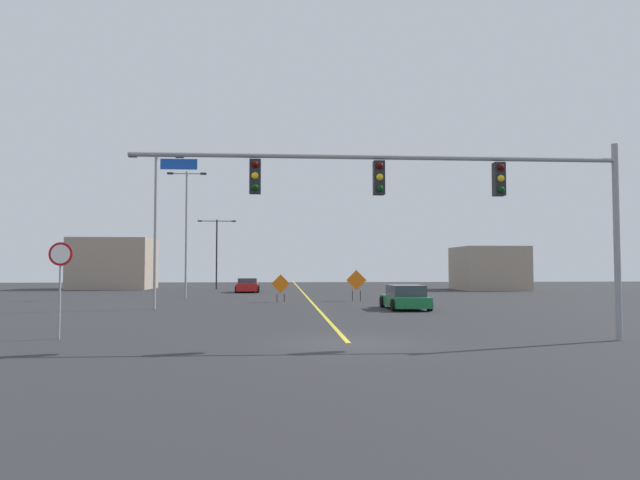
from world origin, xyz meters
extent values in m
plane|color=#2D2D30|center=(0.00, 0.00, 0.00)|extent=(141.49, 141.49, 0.00)
cube|color=yellow|center=(0.00, 39.30, 0.00)|extent=(0.16, 78.61, 0.01)
cylinder|color=gray|center=(8.57, 0.00, 3.12)|extent=(0.20, 0.20, 6.24)
cylinder|color=gray|center=(0.96, 0.00, 5.71)|extent=(15.22, 0.14, 0.14)
cube|color=black|center=(4.77, 0.00, 5.06)|extent=(0.34, 0.32, 1.05)
sphere|color=#3A0503|center=(4.77, -0.17, 5.41)|extent=(0.22, 0.22, 0.22)
sphere|color=yellow|center=(4.77, -0.17, 5.06)|extent=(0.22, 0.22, 0.22)
sphere|color=black|center=(4.77, -0.17, 4.71)|extent=(0.22, 0.22, 0.22)
cube|color=black|center=(0.96, 0.00, 5.06)|extent=(0.34, 0.32, 1.05)
sphere|color=#3A0503|center=(0.96, -0.17, 5.41)|extent=(0.22, 0.22, 0.22)
sphere|color=yellow|center=(0.96, -0.17, 5.06)|extent=(0.22, 0.22, 0.22)
sphere|color=black|center=(0.96, -0.17, 4.71)|extent=(0.22, 0.22, 0.22)
cube|color=black|center=(-2.85, 0.00, 5.06)|extent=(0.34, 0.32, 1.05)
sphere|color=#3A0503|center=(-2.85, -0.17, 5.41)|extent=(0.22, 0.22, 0.22)
sphere|color=yellow|center=(-2.85, -0.17, 5.06)|extent=(0.22, 0.22, 0.22)
sphere|color=black|center=(-2.85, -0.17, 4.71)|extent=(0.22, 0.22, 0.22)
cube|color=#1447B7|center=(-5.14, 0.00, 5.42)|extent=(1.10, 0.03, 0.32)
cylinder|color=gray|center=(-9.15, 1.59, 1.17)|extent=(0.07, 0.07, 2.35)
cylinder|color=#B20F14|center=(-9.15, 1.59, 2.73)|extent=(0.76, 0.03, 0.76)
cylinder|color=white|center=(-9.15, 1.57, 2.73)|extent=(0.61, 0.01, 0.61)
cylinder|color=black|center=(-8.73, 43.22, 3.65)|extent=(0.16, 0.16, 7.29)
cylinder|color=black|center=(-9.61, 43.22, 7.14)|extent=(1.77, 0.08, 0.08)
cube|color=#262628|center=(-10.50, 43.22, 7.14)|extent=(0.44, 0.24, 0.14)
cylinder|color=black|center=(-7.85, 43.22, 7.14)|extent=(1.77, 0.08, 0.08)
cube|color=#262628|center=(-6.96, 43.22, 7.14)|extent=(0.44, 0.24, 0.14)
cylinder|color=gray|center=(-9.10, 25.95, 4.75)|extent=(0.16, 0.16, 9.49)
cylinder|color=gray|center=(-9.72, 25.95, 9.34)|extent=(1.23, 0.08, 0.08)
cube|color=#262628|center=(-10.33, 25.95, 9.34)|extent=(0.44, 0.24, 0.14)
cylinder|color=gray|center=(-8.49, 25.95, 9.34)|extent=(1.23, 0.08, 0.08)
cube|color=#262628|center=(-7.87, 25.95, 9.34)|extent=(0.44, 0.24, 0.14)
cylinder|color=gray|center=(-8.95, 14.61, 4.30)|extent=(0.16, 0.16, 8.60)
cylinder|color=gray|center=(-9.59, 14.61, 8.45)|extent=(1.28, 0.08, 0.08)
cube|color=#262628|center=(-10.23, 14.61, 8.45)|extent=(0.44, 0.24, 0.14)
cylinder|color=gray|center=(-8.31, 14.61, 8.45)|extent=(1.28, 0.08, 0.08)
cube|color=#262628|center=(-7.67, 14.61, 8.45)|extent=(0.44, 0.24, 0.14)
cube|color=orange|center=(3.13, 21.61, 1.42)|extent=(1.38, 0.30, 1.40)
cylinder|color=black|center=(2.87, 21.66, 0.35)|extent=(0.05, 0.05, 0.70)
cylinder|color=black|center=(3.40, 21.56, 0.35)|extent=(0.05, 0.05, 0.70)
cube|color=orange|center=(-2.04, 20.61, 1.21)|extent=(1.24, 0.28, 1.25)
cylinder|color=black|center=(-2.28, 20.66, 0.28)|extent=(0.05, 0.05, 0.56)
cylinder|color=black|center=(-1.80, 20.56, 0.28)|extent=(0.05, 0.05, 0.56)
cube|color=red|center=(-5.05, 35.55, 0.50)|extent=(1.94, 3.95, 0.67)
cube|color=#333D47|center=(-5.05, 35.75, 1.06)|extent=(1.73, 2.30, 0.46)
cylinder|color=black|center=(-5.97, 34.16, 0.32)|extent=(0.23, 0.64, 0.64)
cylinder|color=black|center=(-4.09, 34.19, 0.32)|extent=(0.23, 0.64, 0.64)
cylinder|color=black|center=(-6.01, 36.91, 0.32)|extent=(0.23, 0.64, 0.64)
cylinder|color=black|center=(-4.13, 36.93, 0.32)|extent=(0.23, 0.64, 0.64)
cube|color=#196B38|center=(4.77, 13.77, 0.44)|extent=(2.00, 4.30, 0.56)
cube|color=#333D47|center=(4.77, 13.56, 1.02)|extent=(1.77, 2.43, 0.61)
cylinder|color=black|center=(5.71, 15.28, 0.32)|extent=(0.23, 0.64, 0.64)
cylinder|color=black|center=(3.78, 15.25, 0.32)|extent=(0.23, 0.64, 0.64)
cylinder|color=black|center=(5.76, 12.29, 0.32)|extent=(0.23, 0.64, 0.64)
cylinder|color=black|center=(3.83, 12.26, 0.32)|extent=(0.23, 0.64, 0.64)
cube|color=gray|center=(-19.72, 44.78, 2.67)|extent=(8.00, 6.56, 5.34)
cube|color=gray|center=(19.22, 39.93, 2.19)|extent=(6.36, 6.78, 4.37)
camera|label=1|loc=(-2.08, -17.44, 2.31)|focal=32.20mm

